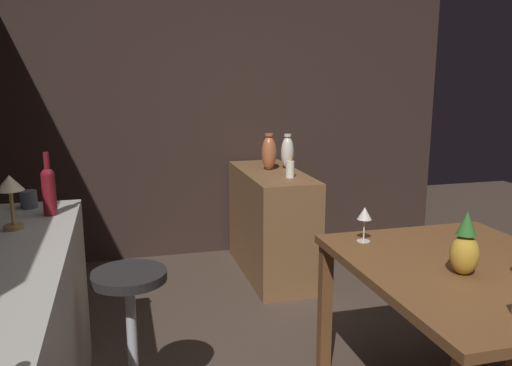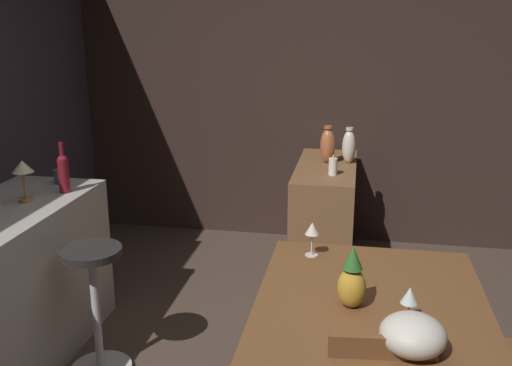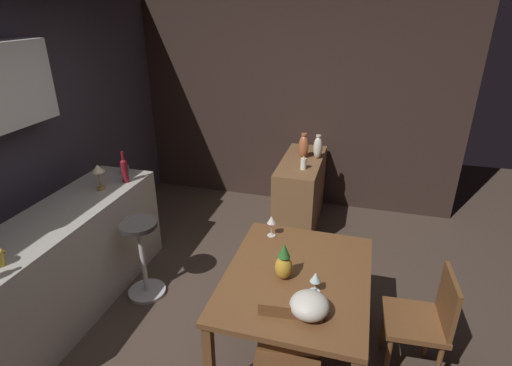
{
  "view_description": "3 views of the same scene",
  "coord_description": "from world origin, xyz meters",
  "views": [
    {
      "loc": [
        -1.88,
        1.0,
        1.55
      ],
      "look_at": [
        0.87,
        0.27,
        0.96
      ],
      "focal_mm": 36.56,
      "sensor_mm": 36.0,
      "label": 1
    },
    {
      "loc": [
        -2.3,
        -0.35,
        1.89
      ],
      "look_at": [
        0.77,
        0.21,
        0.98
      ],
      "focal_mm": 40.25,
      "sensor_mm": 36.0,
      "label": 2
    },
    {
      "loc": [
        -2.3,
        -0.77,
        2.43
      ],
      "look_at": [
        0.76,
        0.09,
        1.0
      ],
      "focal_mm": 28.14,
      "sensor_mm": 36.0,
      "label": 3
    }
  ],
  "objects": [
    {
      "name": "cup_slate",
      "position": [
        0.83,
        1.44,
        0.94
      ],
      "size": [
        0.11,
        0.08,
        0.09
      ],
      "color": "#515660",
      "rests_on": "kitchen_counter"
    },
    {
      "name": "dining_table",
      "position": [
        -0.08,
        -0.44,
        0.65
      ],
      "size": [
        1.21,
        0.97,
        0.74
      ],
      "color": "brown",
      "rests_on": "ground_plane"
    },
    {
      "name": "sideboard_cabinet",
      "position": [
        1.88,
        -0.13,
        0.41
      ],
      "size": [
        1.1,
        0.44,
        0.82
      ],
      "primitive_type": "cube",
      "color": "brown",
      "rests_on": "ground_plane"
    },
    {
      "name": "vase_copper",
      "position": [
        1.96,
        -0.13,
        0.96
      ],
      "size": [
        0.12,
        0.12,
        0.28
      ],
      "color": "#B26038",
      "rests_on": "sideboard_cabinet"
    },
    {
      "name": "counter_lamp",
      "position": [
        0.46,
        1.45,
        1.08
      ],
      "size": [
        0.11,
        0.11,
        0.24
      ],
      "color": "#A58447",
      "rests_on": "kitchen_counter"
    },
    {
      "name": "vase_ceramic_ivory",
      "position": [
        1.98,
        -0.28,
        0.95
      ],
      "size": [
        0.1,
        0.1,
        0.27
      ],
      "color": "beige",
      "rests_on": "sideboard_cabinet"
    },
    {
      "name": "bar_stool",
      "position": [
        0.26,
        0.99,
        0.39
      ],
      "size": [
        0.34,
        0.34,
        0.74
      ],
      "color": "#262323",
      "rests_on": "ground_plane"
    },
    {
      "name": "wine_glass_right",
      "position": [
        0.36,
        -0.15,
        0.88
      ],
      "size": [
        0.07,
        0.07,
        0.17
      ],
      "color": "silver",
      "rests_on": "dining_table"
    },
    {
      "name": "wall_side_right",
      "position": [
        2.55,
        0.3,
        1.3
      ],
      "size": [
        0.1,
        4.4,
        2.6
      ],
      "primitive_type": "cube",
      "color": "#33231E",
      "rests_on": "ground_plane"
    },
    {
      "name": "pillar_candle_tall",
      "position": [
        1.62,
        -0.18,
        0.88
      ],
      "size": [
        0.06,
        0.06,
        0.15
      ],
      "color": "white",
      "rests_on": "sideboard_cabinet"
    },
    {
      "name": "pineapple_centerpiece",
      "position": [
        -0.13,
        -0.35,
        0.85
      ],
      "size": [
        0.12,
        0.12,
        0.27
      ],
      "color": "gold",
      "rests_on": "dining_table"
    },
    {
      "name": "wine_bottle_ruby",
      "position": [
        0.66,
        1.33,
        1.03
      ],
      "size": [
        0.06,
        0.06,
        0.3
      ],
      "color": "maroon",
      "rests_on": "kitchen_counter"
    }
  ]
}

